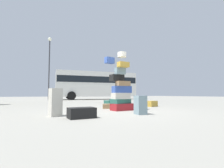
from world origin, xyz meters
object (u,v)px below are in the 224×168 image
at_px(suitcase_black_right_side, 82,113).
at_px(person_bearded_onlooker, 121,88).
at_px(suitcase_tower, 120,89).
at_px(suitcase_brown_upright_blue, 109,106).
at_px(suitcase_cream_left_side, 55,102).
at_px(suitcase_slate_foreground_near, 140,105).
at_px(parked_bus, 96,84).
at_px(suitcase_navy_foreground_far, 122,104).
at_px(suitcase_tan_behind_tower, 152,104).
at_px(lamp_post, 49,59).
at_px(suitcase_teal_white_trunk, 112,103).

distance_m(suitcase_black_right_side, person_bearded_onlooker, 7.15).
distance_m(suitcase_tower, suitcase_brown_upright_blue, 1.19).
bearing_deg(suitcase_cream_left_side, suitcase_slate_foreground_near, -27.53).
distance_m(person_bearded_onlooker, parked_bus, 8.64).
distance_m(suitcase_slate_foreground_near, suitcase_brown_upright_blue, 2.31).
xyz_separation_m(suitcase_navy_foreground_far, suitcase_tan_behind_tower, (1.59, -0.23, -0.01)).
distance_m(suitcase_brown_upright_blue, lamp_post, 12.47).
bearing_deg(suitcase_tan_behind_tower, suitcase_navy_foreground_far, 157.37).
xyz_separation_m(suitcase_brown_upright_blue, suitcase_navy_foreground_far, (0.76, 0.19, 0.05)).
bearing_deg(suitcase_tan_behind_tower, suitcase_tower, -173.01).
distance_m(parked_bus, lamp_post, 5.82).
height_order(suitcase_black_right_side, suitcase_teal_white_trunk, suitcase_teal_white_trunk).
bearing_deg(suitcase_tower, suitcase_tan_behind_tower, 21.21).
relative_size(suitcase_brown_upright_blue, person_bearded_onlooker, 0.31).
bearing_deg(suitcase_black_right_side, suitcase_navy_foreground_far, 41.56).
bearing_deg(suitcase_brown_upright_blue, suitcase_slate_foreground_near, -68.51).
xyz_separation_m(suitcase_slate_foreground_near, parked_bus, (4.34, 14.02, 1.55)).
relative_size(suitcase_teal_white_trunk, person_bearded_onlooker, 0.39).
height_order(suitcase_cream_left_side, parked_bus, parked_bus).
bearing_deg(suitcase_slate_foreground_near, suitcase_tan_behind_tower, 50.35).
height_order(suitcase_tower, suitcase_slate_foreground_near, suitcase_tower).
bearing_deg(lamp_post, parked_bus, 0.07).
height_order(suitcase_black_right_side, suitcase_tan_behind_tower, suitcase_tan_behind_tower).
distance_m(suitcase_slate_foreground_near, suitcase_tan_behind_tower, 3.32).
distance_m(suitcase_slate_foreground_near, parked_bus, 14.76).
bearing_deg(suitcase_cream_left_side, suitcase_brown_upright_blue, 23.02).
bearing_deg(suitcase_slate_foreground_near, person_bearded_onlooker, 71.92).
height_order(suitcase_brown_upright_blue, suitcase_teal_white_trunk, suitcase_teal_white_trunk).
xyz_separation_m(suitcase_cream_left_side, suitcase_teal_white_trunk, (3.07, 2.48, -0.23)).
xyz_separation_m(suitcase_black_right_side, lamp_post, (0.83, 13.94, 4.10)).
xyz_separation_m(suitcase_tower, lamp_post, (-1.07, 12.67, 3.43)).
bearing_deg(suitcase_black_right_side, suitcase_tan_behind_tower, 26.43).
height_order(suitcase_tower, parked_bus, parked_bus).
xyz_separation_m(suitcase_tower, suitcase_slate_foreground_near, (-0.10, -1.35, -0.52)).
relative_size(parked_bus, lamp_post, 1.44).
bearing_deg(parked_bus, suitcase_tan_behind_tower, -90.88).
xyz_separation_m(suitcase_slate_foreground_near, suitcase_brown_upright_blue, (0.09, 2.30, -0.19)).
height_order(suitcase_tan_behind_tower, person_bearded_onlooker, person_bearded_onlooker).
xyz_separation_m(suitcase_black_right_side, person_bearded_onlooker, (4.48, 5.50, 0.89)).
xyz_separation_m(suitcase_slate_foreground_near, suitcase_navy_foreground_far, (0.85, 2.49, -0.13)).
distance_m(suitcase_tower, suitcase_cream_left_side, 2.54).
relative_size(suitcase_black_right_side, parked_bus, 0.07).
height_order(suitcase_teal_white_trunk, lamp_post, lamp_post).
bearing_deg(suitcase_navy_foreground_far, suitcase_black_right_side, -139.52).
distance_m(suitcase_slate_foreground_near, person_bearded_onlooker, 6.24).
bearing_deg(suitcase_cream_left_side, parked_bus, 54.43).
relative_size(suitcase_navy_foreground_far, suitcase_tan_behind_tower, 1.35).
bearing_deg(suitcase_tan_behind_tower, suitcase_black_right_side, -167.09).
distance_m(person_bearded_onlooker, lamp_post, 9.73).
xyz_separation_m(suitcase_tower, suitcase_teal_white_trunk, (0.63, 1.92, -0.65)).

